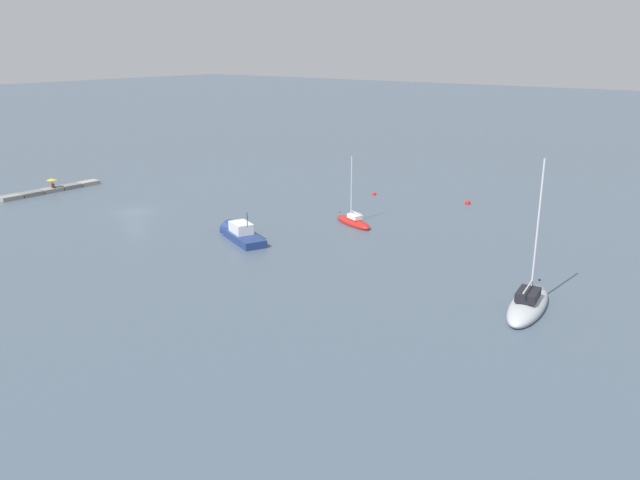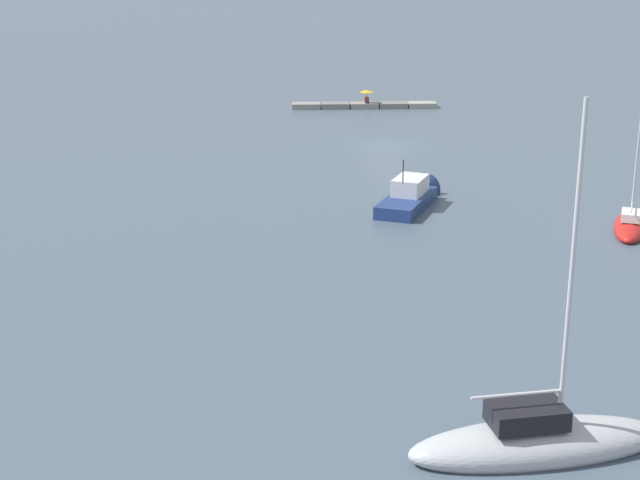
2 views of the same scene
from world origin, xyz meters
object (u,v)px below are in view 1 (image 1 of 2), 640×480
at_px(sailboat_grey_far, 528,305).
at_px(mooring_buoy_mid, 468,203).
at_px(person_seated_maroon_left, 53,186).
at_px(sailboat_red_mid, 353,222).
at_px(umbrella_open_yellow, 52,179).
at_px(motorboat_navy_near, 240,235).
at_px(mooring_buoy_far, 374,194).

relative_size(sailboat_grey_far, mooring_buoy_mid, 17.10).
xyz_separation_m(person_seated_maroon_left, sailboat_red_mid, (-10.77, 40.24, -0.48)).
bearing_deg(mooring_buoy_mid, sailboat_red_mid, -20.02).
height_order(umbrella_open_yellow, motorboat_navy_near, motorboat_navy_near).
bearing_deg(sailboat_red_mid, mooring_buoy_far, 45.30).
xyz_separation_m(umbrella_open_yellow, mooring_buoy_mid, (-26.71, 46.18, -1.51)).
bearing_deg(mooring_buoy_mid, umbrella_open_yellow, -59.96).
height_order(sailboat_red_mid, sailboat_grey_far, sailboat_grey_far).
relative_size(mooring_buoy_mid, mooring_buoy_far, 1.27).
bearing_deg(umbrella_open_yellow, person_seated_maroon_left, 93.36).
xyz_separation_m(person_seated_maroon_left, motorboat_navy_near, (0.40, 34.24, -0.35)).
xyz_separation_m(person_seated_maroon_left, mooring_buoy_far, (-23.98, 34.40, -0.67)).
bearing_deg(sailboat_grey_far, mooring_buoy_mid, 114.40).
height_order(umbrella_open_yellow, mooring_buoy_mid, umbrella_open_yellow).
bearing_deg(sailboat_grey_far, person_seated_maroon_left, 171.41).
distance_m(sailboat_red_mid, mooring_buoy_mid, 16.95).
distance_m(sailboat_red_mid, sailboat_grey_far, 25.75).
bearing_deg(mooring_buoy_far, motorboat_navy_near, -0.38).
bearing_deg(umbrella_open_yellow, sailboat_grey_far, 89.56).
xyz_separation_m(sailboat_red_mid, sailboat_grey_far, (11.27, 23.16, 0.12)).
xyz_separation_m(motorboat_navy_near, mooring_buoy_far, (-24.37, 0.16, -0.33)).
relative_size(sailboat_grey_far, mooring_buoy_far, 21.70).
relative_size(person_seated_maroon_left, umbrella_open_yellow, 0.56).
bearing_deg(motorboat_navy_near, sailboat_grey_far, -66.75).
height_order(sailboat_grey_far, mooring_buoy_mid, sailboat_grey_far).
distance_m(sailboat_grey_far, mooring_buoy_far, 37.95).
bearing_deg(mooring_buoy_far, sailboat_red_mid, 23.86).
xyz_separation_m(person_seated_maroon_left, sailboat_grey_far, (0.50, 63.40, -0.35)).
distance_m(umbrella_open_yellow, mooring_buoy_far, 42.07).
relative_size(person_seated_maroon_left, mooring_buoy_mid, 1.09).
bearing_deg(mooring_buoy_mid, mooring_buoy_far, -76.84).
relative_size(sailboat_grey_far, motorboat_navy_near, 1.56).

